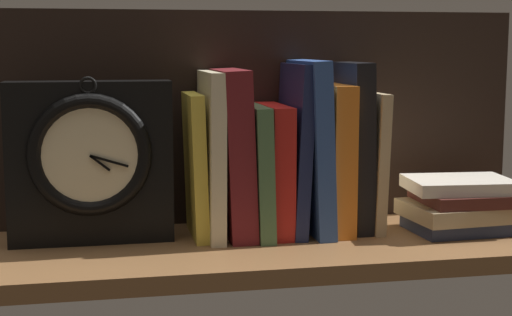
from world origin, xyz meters
The scene contains 14 objects.
ground_plane centered at (0.00, 0.00, -1.25)cm, with size 83.35×28.94×2.50cm, color brown.
back_panel centered at (0.00, 13.87, 16.58)cm, with size 83.35×1.20×33.16cm, color black.
book_yellow_seinlanguage centered at (-11.82, 5.05, 10.47)cm, with size 1.94×12.44×20.94cm, color gold.
book_cream_twain centered at (-9.47, 5.05, 12.04)cm, with size 2.17×15.43×24.07cm, color beige.
book_maroon_dawkins centered at (-6.19, 5.05, 12.17)cm, with size 3.78×15.46×24.34cm, color maroon.
book_green_romantic centered at (-2.85, 5.05, 9.59)cm, with size 2.29×16.43×19.17cm, color #476B44.
book_red_requiem centered at (0.15, 5.05, 9.56)cm, with size 3.12×14.26×19.13cm, color red.
book_navy_bierce centered at (2.98, 5.05, 12.56)cm, with size 1.94×14.65×25.11cm, color #192147.
book_blue_modern centered at (5.58, 5.05, 12.81)cm, with size 2.66×16.43×25.63cm, color #2D4C8E.
book_orange_pandolfini centered at (8.88, 5.05, 11.05)cm, with size 3.34×14.80×22.10cm, color orange.
book_black_skeptic centered at (12.30, 5.05, 12.64)cm, with size 2.90×12.09×25.28cm, color black.
book_tan_shortstories centered at (14.86, 5.05, 10.40)cm, with size 1.61×13.02×20.80cm, color tan.
framed_clock centered at (-26.72, 4.05, 11.74)cm, with size 22.88×6.95×23.63cm.
book_stack_side centered at (27.95, -0.12, 4.06)cm, with size 18.31×13.74×8.08cm.
Camera 1 is at (-25.40, -106.21, 27.69)cm, focal length 54.56 mm.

